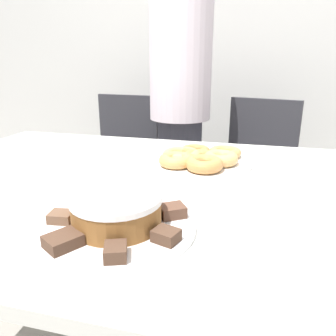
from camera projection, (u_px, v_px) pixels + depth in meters
The scene contains 22 objects.
wall_back at pixel (228, 31), 2.24m from camera, with size 8.00×0.05×2.60m.
table at pixel (170, 211), 0.94m from camera, with size 1.70×1.04×0.78m.
person_standing at pixel (180, 106), 1.76m from camera, with size 0.32×0.32×1.64m.
office_chair_left at pixel (120, 174), 2.04m from camera, with size 0.47×0.47×0.90m.
office_chair_right at pixel (252, 186), 1.85m from camera, with size 0.54×0.54×0.90m.
plate_cake at pixel (118, 227), 0.67m from camera, with size 0.32×0.32×0.01m.
plate_donuts at pixel (199, 163), 1.08m from camera, with size 0.34×0.34×0.01m.
frosted_cake at pixel (117, 210), 0.66m from camera, with size 0.18×0.18×0.06m.
lamington_0 at pixel (172, 211), 0.70m from camera, with size 0.07×0.07×0.02m.
lamington_1 at pixel (141, 197), 0.77m from camera, with size 0.04×0.05×0.02m.
lamington_2 at pixel (97, 200), 0.76m from camera, with size 0.08×0.08×0.02m.
lamington_3 at pixel (61, 217), 0.68m from camera, with size 0.05×0.05×0.02m.
lamington_4 at pixel (63, 241), 0.58m from camera, with size 0.07×0.08×0.02m.
lamington_5 at pixel (114, 252), 0.55m from camera, with size 0.05×0.05×0.02m.
lamington_6 at pixel (166, 235), 0.60m from camera, with size 0.06×0.05×0.02m.
donut_0 at pixel (199, 157), 1.07m from camera, with size 0.11×0.11×0.03m.
donut_1 at pixel (195, 151), 1.14m from camera, with size 0.10×0.10×0.03m.
donut_2 at pixel (182, 155), 1.10m from camera, with size 0.13×0.13×0.03m.
donut_3 at pixel (176, 160), 1.03m from camera, with size 0.11×0.11×0.04m.
donut_4 at pixel (204, 164), 0.99m from camera, with size 0.11×0.11×0.04m.
donut_5 at pixel (221, 158), 1.05m from camera, with size 0.11×0.11×0.04m.
donut_6 at pixel (225, 152), 1.13m from camera, with size 0.11×0.11×0.03m.
Camera 1 is at (0.20, -0.83, 1.11)m, focal length 35.00 mm.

